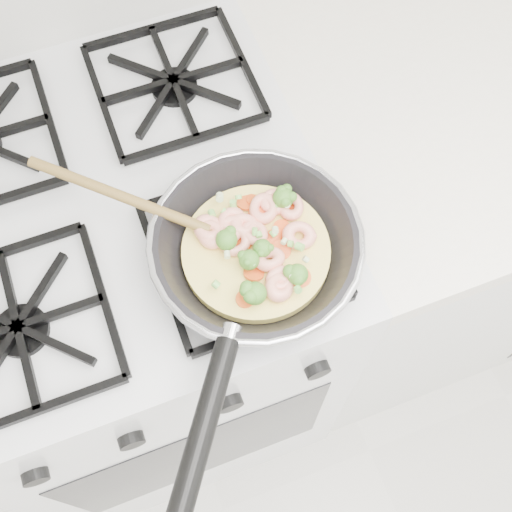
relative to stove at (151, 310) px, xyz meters
name	(u,v)px	position (x,y,z in m)	size (l,w,h in m)	color
stove	(151,310)	(0.00, 0.00, 0.00)	(0.60, 0.60, 0.92)	silver
counter_right	(500,189)	(0.80, 0.00, -0.01)	(1.00, 0.60, 0.90)	white
skillet	(254,251)	(0.16, -0.17, 0.49)	(0.37, 0.47, 0.09)	black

